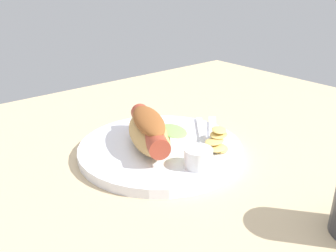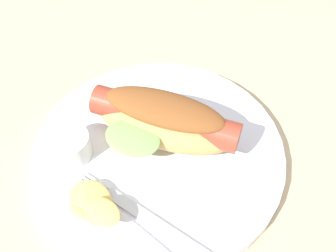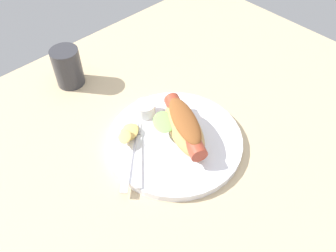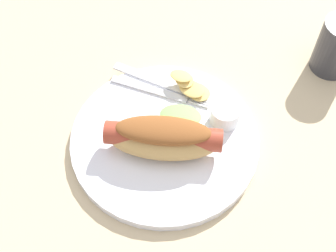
# 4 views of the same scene
# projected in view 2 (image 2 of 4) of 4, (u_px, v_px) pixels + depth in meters

# --- Properties ---
(ground_plane) EXTENTS (1.20, 0.90, 0.02)m
(ground_plane) POSITION_uv_depth(u_px,v_px,m) (154.00, 172.00, 0.47)
(ground_plane) COLOR tan
(plate) EXTENTS (0.28, 0.28, 0.02)m
(plate) POSITION_uv_depth(u_px,v_px,m) (159.00, 154.00, 0.47)
(plate) COLOR white
(plate) RESTS_ON ground_plane
(hot_dog) EXTENTS (0.12, 0.17, 0.06)m
(hot_dog) POSITION_uv_depth(u_px,v_px,m) (164.00, 120.00, 0.45)
(hot_dog) COLOR tan
(hot_dog) RESTS_ON plate
(sauce_ramekin) EXTENTS (0.04, 0.04, 0.03)m
(sauce_ramekin) POSITION_uv_depth(u_px,v_px,m) (70.00, 146.00, 0.45)
(sauce_ramekin) COLOR white
(sauce_ramekin) RESTS_ON plate
(fork) EXTENTS (0.11, 0.13, 0.00)m
(fork) POSITION_uv_depth(u_px,v_px,m) (145.00, 219.00, 0.41)
(fork) COLOR silver
(fork) RESTS_ON plate
(knife) EXTENTS (0.12, 0.11, 0.00)m
(knife) POSITION_uv_depth(u_px,v_px,m) (144.00, 241.00, 0.39)
(knife) COLOR silver
(knife) RESTS_ON plate
(chips_pile) EXTENTS (0.07, 0.06, 0.03)m
(chips_pile) POSITION_uv_depth(u_px,v_px,m) (94.00, 203.00, 0.41)
(chips_pile) COLOR #E9C167
(chips_pile) RESTS_ON plate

